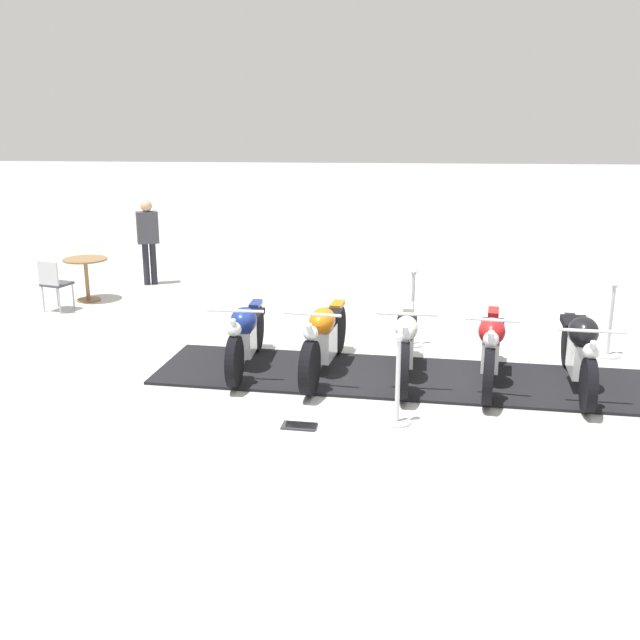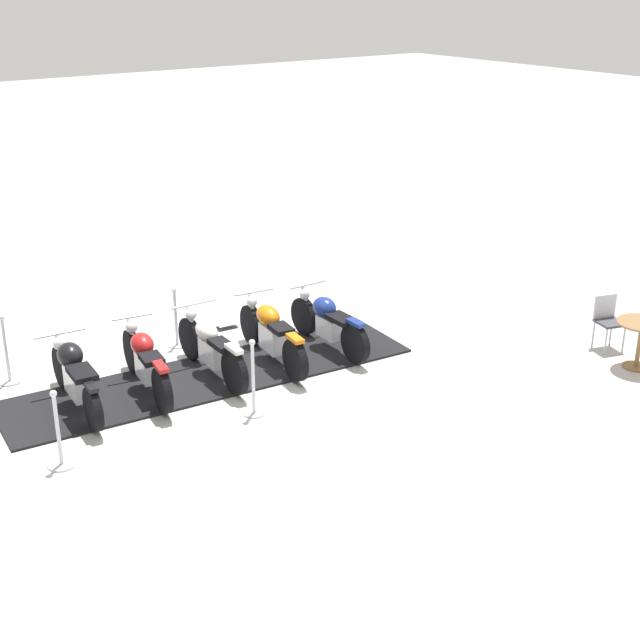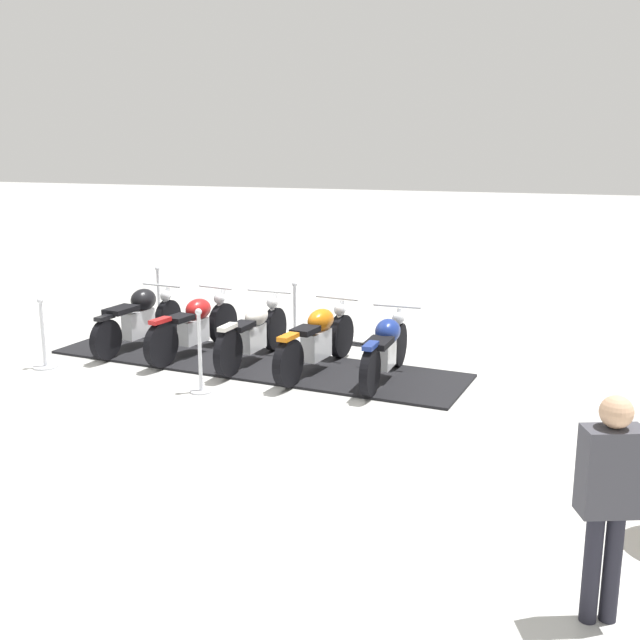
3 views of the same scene
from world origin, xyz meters
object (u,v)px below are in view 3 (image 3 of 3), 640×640
motorcycle_black (140,317)px  stanchion_left_mid (200,363)px  motorcycle_maroon (195,325)px  stanchion_left_rear (44,347)px  motorcycle_copper (318,339)px  stanchion_right_mid (295,322)px  motorcycle_cream (254,332)px  motorcycle_navy (386,347)px  stanchion_right_rear (159,308)px  info_placard (359,341)px  bystander_person (609,490)px

motorcycle_black → stanchion_left_mid: 2.52m
motorcycle_maroon → stanchion_left_rear: bearing=134.8°
motorcycle_copper → stanchion_right_mid: 1.72m
motorcycle_black → stanchion_left_rear: (1.37, -0.76, -0.21)m
stanchion_right_mid → stanchion_left_mid: bearing=-5.3°
stanchion_left_rear → motorcycle_cream: bearing=112.8°
motorcycle_maroon → motorcycle_black: motorcycle_maroon is taller
motorcycle_maroon → motorcycle_black: bearing=93.9°
motorcycle_navy → stanchion_right_rear: (-1.80, -4.60, -0.16)m
motorcycle_maroon → stanchion_left_rear: size_ratio=2.08×
motorcycle_cream → motorcycle_maroon: motorcycle_cream is taller
motorcycle_copper → motorcycle_black: 3.09m
info_placard → bystander_person: bystander_person is taller
info_placard → motorcycle_copper: bearing=-89.5°
stanchion_right_mid → stanchion_left_mid: stanchion_left_mid is taller
info_placard → motorcycle_navy: bearing=-57.8°
stanchion_left_rear → stanchion_right_rear: (-2.79, 0.26, 0.02)m
motorcycle_navy → stanchion_left_mid: 2.51m
motorcycle_navy → bystander_person: size_ratio=1.26×
motorcycle_navy → stanchion_left_mid: stanchion_left_mid is taller
motorcycle_cream → stanchion_right_mid: size_ratio=2.12×
stanchion_left_mid → stanchion_right_rear: bearing=-141.4°
motorcycle_copper → motorcycle_maroon: (-0.19, -2.05, -0.01)m
stanchion_right_mid → stanchion_left_mid: (2.79, -0.26, 0.05)m
stanchion_left_rear → motorcycle_maroon: bearing=125.6°
motorcycle_cream → info_placard: 1.99m
motorcycle_maroon → stanchion_left_rear: (1.28, -1.78, -0.19)m
stanchion_right_rear → bystander_person: (6.55, 7.34, 0.64)m
stanchion_left_mid → info_placard: 3.27m
stanchion_left_mid → stanchion_right_rear: (-3.03, -2.42, -0.06)m
motorcycle_cream → stanchion_left_rear: (1.18, -2.81, -0.18)m
stanchion_right_rear → motorcycle_cream: bearing=57.8°
stanchion_right_mid → info_placard: 1.10m
motorcycle_cream → stanchion_left_mid: size_ratio=1.92×
motorcycle_navy → info_placard: (-1.74, -0.88, -0.43)m
motorcycle_navy → bystander_person: bystander_person is taller
motorcycle_cream → bystander_person: bearing=-132.8°
motorcycle_cream → info_placard: (-1.55, 1.17, -0.43)m
motorcycle_copper → stanchion_left_rear: (1.09, -3.84, -0.19)m
motorcycle_navy → bystander_person: 5.50m
motorcycle_copper → stanchion_right_rear: stanchion_right_rear is taller
motorcycle_maroon → info_placard: size_ratio=5.60×
bystander_person → motorcycle_navy: bearing=8.0°
motorcycle_cream → motorcycle_black: size_ratio=0.99×
motorcycle_maroon → stanchion_left_mid: bearing=-140.4°
motorcycle_copper → stanchion_right_mid: size_ratio=2.22×
motorcycle_copper → info_placard: bearing=3.3°
motorcycle_copper → stanchion_right_rear: bearing=72.7°
stanchion_left_mid → stanchion_right_rear: stanchion_left_mid is taller
motorcycle_copper → stanchion_left_mid: stanchion_left_mid is taller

